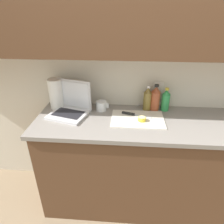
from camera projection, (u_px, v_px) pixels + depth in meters
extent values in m
plane|color=#847056|center=(141.00, 199.00, 2.06)|extent=(12.00, 12.00, 0.00)
cube|color=silver|center=(149.00, 66.00, 1.75)|extent=(5.20, 0.06, 2.60)
cube|color=white|center=(79.00, 86.00, 1.85)|extent=(0.09, 0.01, 0.12)
cube|color=white|center=(158.00, 88.00, 1.80)|extent=(0.09, 0.01, 0.12)
cube|color=brown|center=(157.00, 5.00, 1.36)|extent=(4.42, 0.32, 0.70)
cube|color=brown|center=(144.00, 166.00, 1.86)|extent=(1.83, 0.56, 0.89)
cube|color=gray|center=(148.00, 123.00, 1.64)|extent=(1.88, 0.59, 0.03)
cube|color=silver|center=(68.00, 114.00, 1.72)|extent=(0.37, 0.34, 0.02)
cube|color=black|center=(68.00, 113.00, 1.71)|extent=(0.28, 0.22, 0.00)
cube|color=silver|center=(74.00, 94.00, 1.76)|extent=(0.31, 0.10, 0.27)
cube|color=white|center=(74.00, 94.00, 1.75)|extent=(0.27, 0.08, 0.22)
cube|color=silver|center=(138.00, 119.00, 1.66)|extent=(0.43, 0.30, 0.01)
cube|color=silver|center=(143.00, 117.00, 1.68)|extent=(0.15, 0.07, 0.00)
cylinder|color=black|center=(128.00, 113.00, 1.71)|extent=(0.11, 0.05, 0.02)
cylinder|color=yellow|center=(142.00, 119.00, 1.62)|extent=(0.06, 0.06, 0.03)
cylinder|color=#F4EAA3|center=(142.00, 117.00, 1.61)|extent=(0.06, 0.06, 0.00)
cylinder|color=#2D934C|center=(165.00, 102.00, 1.78)|extent=(0.07, 0.07, 0.15)
cone|color=#2D934C|center=(167.00, 92.00, 1.73)|extent=(0.06, 0.06, 0.04)
cylinder|color=gold|center=(167.00, 89.00, 1.72)|extent=(0.03, 0.03, 0.02)
cylinder|color=#A34C2D|center=(155.00, 101.00, 1.78)|extent=(0.08, 0.08, 0.17)
cone|color=#A34C2D|center=(156.00, 89.00, 1.73)|extent=(0.07, 0.07, 0.05)
cylinder|color=black|center=(157.00, 86.00, 1.71)|extent=(0.04, 0.04, 0.02)
cylinder|color=olive|center=(148.00, 101.00, 1.79)|extent=(0.07, 0.07, 0.16)
cone|color=olive|center=(149.00, 90.00, 1.74)|extent=(0.07, 0.07, 0.05)
cylinder|color=white|center=(149.00, 87.00, 1.72)|extent=(0.03, 0.03, 0.02)
cylinder|color=silver|center=(101.00, 106.00, 1.79)|extent=(0.09, 0.09, 0.09)
cube|color=silver|center=(108.00, 105.00, 1.79)|extent=(0.02, 0.01, 0.05)
cylinder|color=white|center=(56.00, 94.00, 1.79)|extent=(0.12, 0.12, 0.27)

